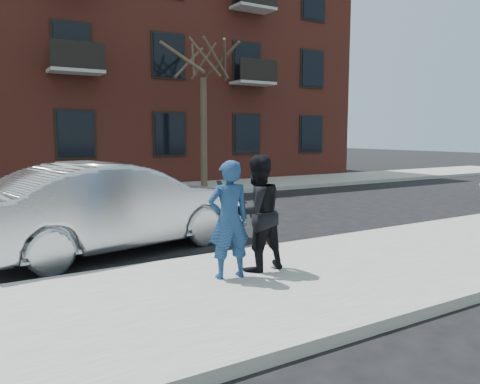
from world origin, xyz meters
TOP-DOWN VIEW (x-y plane):
  - ground at (0.00, 0.00)m, footprint 100.00×100.00m
  - near_sidewalk at (0.00, -0.25)m, footprint 50.00×3.50m
  - near_curb at (0.00, 1.55)m, footprint 50.00×0.10m
  - far_sidewalk at (0.00, 11.25)m, footprint 50.00×3.50m
  - far_curb at (0.00, 9.45)m, footprint 50.00×0.10m
  - apartment_building at (2.00, 18.00)m, footprint 24.30×10.30m
  - street_tree at (4.50, 11.00)m, footprint 3.60×3.60m
  - silver_sedan at (-1.27, 3.20)m, footprint 5.37×2.79m
  - man_hoodie at (-0.51, 0.24)m, footprint 0.67×0.54m
  - man_peacoat at (0.06, 0.37)m, footprint 0.88×0.70m

SIDE VIEW (x-z plane):
  - ground at x=0.00m, z-range 0.00..0.00m
  - near_sidewalk at x=0.00m, z-range 0.00..0.15m
  - near_curb at x=0.00m, z-range 0.00..0.15m
  - far_sidewalk at x=0.00m, z-range 0.00..0.15m
  - far_curb at x=0.00m, z-range 0.00..0.15m
  - silver_sedan at x=-1.27m, z-range 0.00..1.68m
  - man_hoodie at x=-0.51m, z-range 0.15..1.84m
  - man_peacoat at x=0.06m, z-range 0.15..1.89m
  - street_tree at x=4.50m, z-range 2.12..8.92m
  - apartment_building at x=2.00m, z-range 0.01..12.31m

